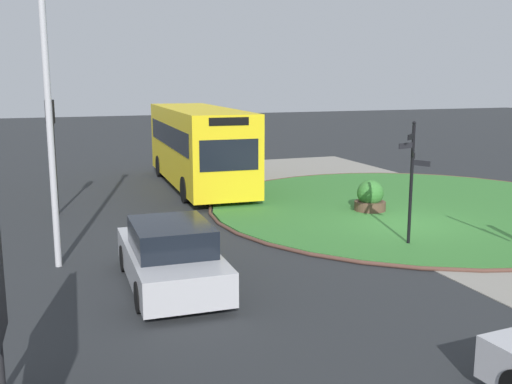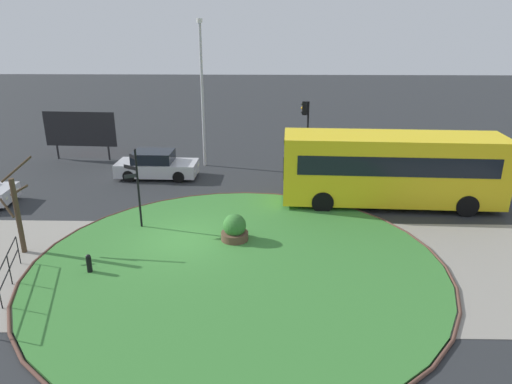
% 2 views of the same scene
% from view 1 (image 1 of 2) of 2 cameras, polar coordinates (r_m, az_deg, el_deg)
% --- Properties ---
extents(ground, '(120.00, 120.00, 0.00)m').
position_cam_1_polar(ground, '(19.45, 13.86, -3.23)').
color(ground, '#282B2D').
extents(sidewalk_paving, '(32.00, 7.84, 0.02)m').
position_cam_1_polar(sidewalk_paving, '(20.67, 18.64, -2.63)').
color(sidewalk_paving, gray).
rests_on(sidewalk_paving, ground).
extents(grass_island, '(14.62, 14.62, 0.10)m').
position_cam_1_polar(grass_island, '(22.39, 14.84, -1.31)').
color(grass_island, '#387A33').
rests_on(grass_island, ground).
extents(grass_kerb_ring, '(14.93, 14.93, 0.11)m').
position_cam_1_polar(grass_kerb_ring, '(22.39, 14.84, -1.30)').
color(grass_kerb_ring, brown).
rests_on(grass_kerb_ring, ground).
extents(signpost_directional, '(0.68, 0.79, 3.49)m').
position_cam_1_polar(signpost_directional, '(16.73, 14.65, 1.61)').
color(signpost_directional, black).
rests_on(signpost_directional, ground).
extents(bus_yellow, '(10.14, 3.07, 3.37)m').
position_cam_1_polar(bus_yellow, '(25.67, -5.51, 4.49)').
color(bus_yellow, yellow).
rests_on(bus_yellow, ground).
extents(car_far_lane, '(4.49, 2.03, 1.50)m').
position_cam_1_polar(car_far_lane, '(13.56, -8.16, -6.13)').
color(car_far_lane, '#B7B7BC').
rests_on(car_far_lane, ground).
extents(traffic_light_near, '(0.48, 0.32, 3.92)m').
position_cam_1_polar(traffic_light_near, '(21.16, -18.96, 5.50)').
color(traffic_light_near, black).
rests_on(traffic_light_near, ground).
extents(lamppost_tall, '(0.32, 0.32, 8.38)m').
position_cam_1_polar(lamppost_tall, '(15.11, -19.35, 9.71)').
color(lamppost_tall, '#B7B7BC').
rests_on(lamppost_tall, ground).
extents(planter_near_signpost, '(1.08, 1.08, 1.17)m').
position_cam_1_polar(planter_near_signpost, '(21.03, 10.86, -0.61)').
color(planter_near_signpost, brown).
rests_on(planter_near_signpost, ground).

